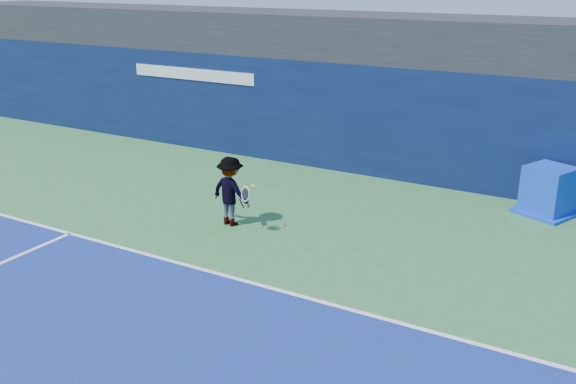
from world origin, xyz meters
name	(u,v)px	position (x,y,z in m)	size (l,w,h in m)	color
ground	(156,375)	(0.00, 0.00, 0.00)	(80.00, 80.00, 0.00)	#326F3A
baseline	(269,287)	(0.00, 3.00, 0.01)	(24.00, 0.10, 0.01)	white
stadium_band	(433,40)	(0.00, 11.50, 3.60)	(36.00, 3.00, 1.20)	black
back_wall_assembly	(415,123)	(0.00, 10.50, 1.50)	(36.00, 1.03, 3.00)	#0A173B
equipment_cart	(548,192)	(3.64, 9.39, 0.51)	(1.54, 1.54, 1.13)	#0E36C7
tennis_player	(231,191)	(-2.31, 5.19, 0.77)	(1.27, 0.74, 1.55)	silver
tennis_ball	(253,186)	(-1.63, 5.07, 1.04)	(0.07, 0.07, 0.07)	yellow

